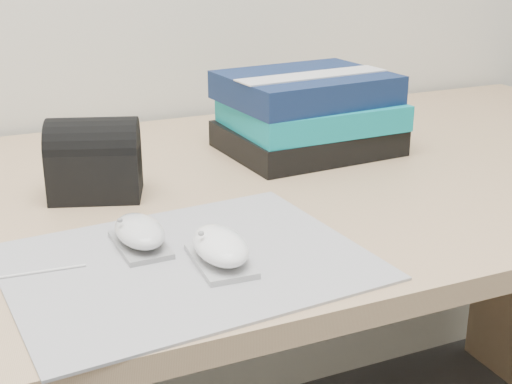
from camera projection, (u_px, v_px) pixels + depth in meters
name	position (u px, v px, depth m)	size (l,w,h in m)	color
desk	(260.00, 293.00, 1.23)	(1.60, 0.80, 0.73)	tan
mousepad	(187.00, 262.00, 0.80)	(0.39, 0.30, 0.00)	gray
mouse_rear	(140.00, 233.00, 0.83)	(0.06, 0.10, 0.04)	gray
mouse_front	(220.00, 248.00, 0.79)	(0.06, 0.11, 0.04)	#A4A4A7
book_stack	(308.00, 113.00, 1.19)	(0.28, 0.23, 0.13)	black
pouch	(95.00, 159.00, 0.99)	(0.14, 0.12, 0.11)	black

